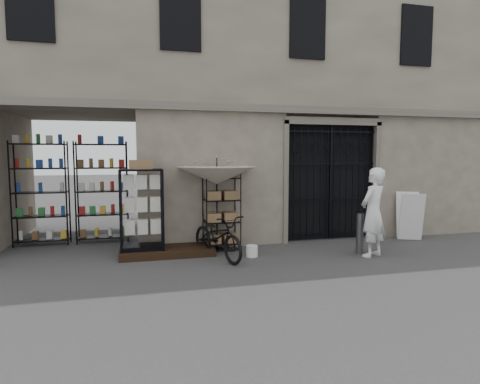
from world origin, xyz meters
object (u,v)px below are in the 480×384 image
object	(u,v)px
display_cabinet	(142,214)
easel_sign	(410,216)
wire_rack	(221,213)
white_bucket	(252,251)
steel_bollard	(360,233)
market_umbrella	(217,171)
shopkeeper	(372,256)
bicycle	(218,258)

from	to	relation	value
display_cabinet	easel_sign	world-z (taller)	display_cabinet
wire_rack	easel_sign	xyz separation A→B (m)	(4.88, -0.11, -0.24)
white_bucket	steel_bollard	bearing A→B (deg)	-7.65
wire_rack	market_umbrella	xyz separation A→B (m)	(-0.13, -0.12, 0.96)
market_umbrella	display_cabinet	bearing A→B (deg)	-178.99
display_cabinet	shopkeeper	bearing A→B (deg)	-21.19
display_cabinet	shopkeeper	distance (m)	5.00
white_bucket	bicycle	xyz separation A→B (m)	(-0.74, 0.02, -0.12)
market_umbrella	bicycle	size ratio (longest dim) A/B	1.41
wire_rack	white_bucket	xyz separation A→B (m)	(0.51, -0.76, -0.74)
steel_bollard	easel_sign	world-z (taller)	easel_sign
wire_rack	bicycle	xyz separation A→B (m)	(-0.23, -0.74, -0.86)
market_umbrella	bicycle	distance (m)	1.92
wire_rack	white_bucket	distance (m)	1.17
steel_bollard	shopkeeper	xyz separation A→B (m)	(0.13, -0.28, -0.45)
display_cabinet	shopkeeper	size ratio (longest dim) A/B	0.98
market_umbrella	easel_sign	xyz separation A→B (m)	(5.00, 0.01, -1.20)
steel_bollard	easel_sign	xyz separation A→B (m)	(1.99, 0.97, 0.17)
display_cabinet	market_umbrella	xyz separation A→B (m)	(1.63, 0.03, 0.89)
display_cabinet	white_bucket	distance (m)	2.47
market_umbrella	bicycle	world-z (taller)	market_umbrella
white_bucket	steel_bollard	world-z (taller)	steel_bollard
display_cabinet	steel_bollard	world-z (taller)	display_cabinet
shopkeeper	steel_bollard	bearing A→B (deg)	-94.09
steel_bollard	easel_sign	bearing A→B (deg)	25.93
market_umbrella	white_bucket	world-z (taller)	market_umbrella
market_umbrella	white_bucket	xyz separation A→B (m)	(0.63, -0.64, -1.70)
display_cabinet	bicycle	bearing A→B (deg)	-28.12
market_umbrella	shopkeeper	xyz separation A→B (m)	(3.14, -1.24, -1.82)
steel_bollard	white_bucket	bearing A→B (deg)	172.35
market_umbrella	easel_sign	world-z (taller)	market_umbrella
shopkeeper	bicycle	bearing A→B (deg)	-39.08
bicycle	steel_bollard	size ratio (longest dim) A/B	2.01
display_cabinet	white_bucket	world-z (taller)	display_cabinet
display_cabinet	easel_sign	xyz separation A→B (m)	(6.63, 0.04, -0.31)
display_cabinet	wire_rack	distance (m)	1.76
market_umbrella	white_bucket	size ratio (longest dim) A/B	10.11
wire_rack	easel_sign	distance (m)	4.88
wire_rack	market_umbrella	size ratio (longest dim) A/B	0.70
market_umbrella	steel_bollard	bearing A→B (deg)	-17.61
white_bucket	display_cabinet	bearing A→B (deg)	164.95
white_bucket	easel_sign	distance (m)	4.45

